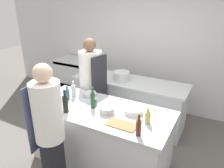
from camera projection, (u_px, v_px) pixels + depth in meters
name	position (u px, v px, depth m)	size (l,w,h in m)	color
ground_plane	(101.00, 160.00, 3.35)	(16.00, 16.00, 0.00)	#605B56
wall_back	(152.00, 44.00, 4.57)	(8.00, 0.06, 2.80)	silver
prep_counter	(101.00, 136.00, 3.19)	(2.01, 0.90, 0.89)	silver
pass_counter	(129.00, 102.00, 4.21)	(2.16, 0.69, 0.89)	silver
oven_range	(76.00, 78.00, 5.36)	(0.93, 0.69, 0.94)	silver
chef_at_prep_near	(50.00, 133.00, 2.54)	(0.37, 0.35, 1.70)	black
chef_at_stove	(91.00, 87.00, 3.85)	(0.44, 0.42, 1.71)	black
bottle_olive_oil	(93.00, 100.00, 3.02)	(0.06, 0.06, 0.31)	#19471E
bottle_vinegar	(148.00, 117.00, 2.66)	(0.07, 0.07, 0.21)	#B2A84C
bottle_wine	(67.00, 94.00, 3.28)	(0.07, 0.07, 0.21)	#2D5175
bottle_cooking_oil	(74.00, 90.00, 3.38)	(0.07, 0.07, 0.25)	silver
bottle_sauce	(65.00, 104.00, 2.90)	(0.07, 0.07, 0.32)	black
bottle_water	(139.00, 127.00, 2.42)	(0.06, 0.06, 0.26)	#5B2319
bowl_mixing_large	(133.00, 110.00, 2.91)	(0.26, 0.26, 0.07)	white
bowl_prep_small	(107.00, 110.00, 2.91)	(0.20, 0.20, 0.09)	#B7BABC
bowl_ceramic_blue	(89.00, 94.00, 3.42)	(0.21, 0.21, 0.06)	#B7BABC
bowl_wooden_salad	(43.00, 101.00, 3.18)	(0.24, 0.24, 0.06)	#B7BABC
cup	(94.00, 102.00, 3.13)	(0.09, 0.09, 0.09)	#33477F
cutting_board	(122.00, 125.00, 2.65)	(0.38, 0.20, 0.01)	olive
stockpot	(121.00, 76.00, 4.03)	(0.31, 0.31, 0.17)	silver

